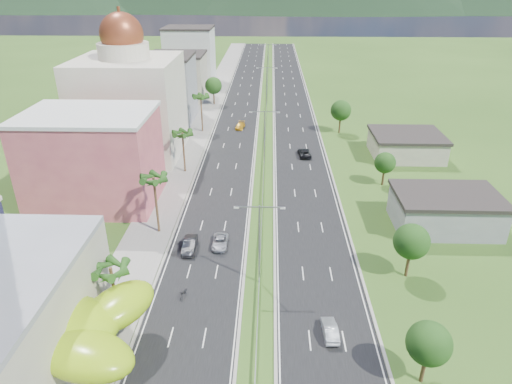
{
  "coord_description": "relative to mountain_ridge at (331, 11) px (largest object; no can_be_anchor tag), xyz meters",
  "views": [
    {
      "loc": [
        1.09,
        -37.08,
        35.67
      ],
      "look_at": [
        -0.79,
        21.82,
        7.0
      ],
      "focal_mm": 32.0,
      "sensor_mm": 36.0,
      "label": 1
    }
  ],
  "objects": [
    {
      "name": "midrise_white",
      "position": [
        -87.0,
        -325.0,
        9.0
      ],
      "size": [
        16.0,
        15.0,
        18.0
      ],
      "primitive_type": "cube",
      "color": "silver",
      "rests_on": "ground"
    },
    {
      "name": "palm_tree_d",
      "position": [
        -75.5,
        -405.0,
        7.54
      ],
      "size": [
        3.6,
        3.6,
        8.6
      ],
      "color": "#47301C",
      "rests_on": "ground"
    },
    {
      "name": "shed_far",
      "position": [
        -30.0,
        -395.0,
        2.2
      ],
      "size": [
        14.0,
        12.0,
        4.4
      ],
      "primitive_type": "cube",
      "color": "#A9A08B",
      "rests_on": "ground"
    },
    {
      "name": "shed_near",
      "position": [
        -32.0,
        -425.0,
        2.5
      ],
      "size": [
        15.0,
        10.0,
        5.0
      ],
      "primitive_type": "cube",
      "color": "gray",
      "rests_on": "ground"
    },
    {
      "name": "car_silver_right",
      "position": [
        -52.11,
        -449.1,
        0.73
      ],
      "size": [
        1.7,
        4.29,
        1.39
      ],
      "primitive_type": "imported",
      "rotation": [
        0.0,
        0.0,
        3.2
      ],
      "color": "#B2B6BA",
      "rests_on": "road_right"
    },
    {
      "name": "car_yellow_far_left",
      "position": [
        -66.35,
        -377.49,
        0.72
      ],
      "size": [
        2.49,
        4.89,
        1.36
      ],
      "primitive_type": "imported",
      "rotation": [
        0.0,
        0.0,
        -0.13
      ],
      "color": "gold",
      "rests_on": "road_left"
    },
    {
      "name": "car_dark_far_right",
      "position": [
        -51.51,
        -395.94,
        0.76
      ],
      "size": [
        2.86,
        5.4,
        1.45
      ],
      "primitive_type": "imported",
      "rotation": [
        0.0,
        0.0,
        3.23
      ],
      "color": "black",
      "rests_on": "road_right"
    },
    {
      "name": "streetlight_median_b",
      "position": [
        -60.0,
        -440.0,
        6.75
      ],
      "size": [
        6.04,
        0.25,
        11.0
      ],
      "color": "gray",
      "rests_on": "ground"
    },
    {
      "name": "streetlight_median_e",
      "position": [
        -60.0,
        -310.0,
        6.75
      ],
      "size": [
        6.04,
        0.25,
        11.0
      ],
      "color": "gray",
      "rests_on": "ground"
    },
    {
      "name": "sidewalk_left",
      "position": [
        -77.0,
        -360.0,
        0.06
      ],
      "size": [
        7.0,
        260.0,
        0.12
      ],
      "primitive_type": "cube",
      "color": "gray",
      "rests_on": "ground"
    },
    {
      "name": "lime_canopy",
      "position": [
        -80.0,
        -454.0,
        4.99
      ],
      "size": [
        18.0,
        15.0,
        7.4
      ],
      "color": "#8EBA12",
      "rests_on": "ground"
    },
    {
      "name": "streetlight_median_d",
      "position": [
        -60.0,
        -355.0,
        6.75
      ],
      "size": [
        6.04,
        0.25,
        11.0
      ],
      "color": "gray",
      "rests_on": "ground"
    },
    {
      "name": "car_silver_mid_left",
      "position": [
        -65.83,
        -431.75,
        0.68
      ],
      "size": [
        2.16,
        4.64,
        1.29
      ],
      "primitive_type": "imported",
      "rotation": [
        0.0,
        0.0,
        0.01
      ],
      "color": "#97989E",
      "rests_on": "road_left"
    },
    {
      "name": "palm_tree_e",
      "position": [
        -75.5,
        -380.0,
        8.31
      ],
      "size": [
        3.6,
        3.6,
        9.4
      ],
      "color": "#47301C",
      "rests_on": "ground"
    },
    {
      "name": "midrise_beige",
      "position": [
        -87.0,
        -348.0,
        6.5
      ],
      "size": [
        16.0,
        15.0,
        13.0
      ],
      "primitive_type": "cube",
      "color": "#A9A08B",
      "rests_on": "ground"
    },
    {
      "name": "palm_tree_b",
      "position": [
        -75.5,
        -448.0,
        7.06
      ],
      "size": [
        3.6,
        3.6,
        8.1
      ],
      "color": "#47301C",
      "rests_on": "ground"
    },
    {
      "name": "leafy_tree_rd",
      "position": [
        -42.0,
        -380.0,
        5.58
      ],
      "size": [
        4.9,
        4.9,
        8.05
      ],
      "color": "#47301C",
      "rests_on": "ground"
    },
    {
      "name": "palm_tree_c",
      "position": [
        -75.5,
        -428.0,
        8.5
      ],
      "size": [
        3.6,
        3.6,
        9.6
      ],
      "color": "#47301C",
      "rests_on": "ground"
    },
    {
      "name": "leafy_tree_ra",
      "position": [
        -44.0,
        -455.0,
        4.78
      ],
      "size": [
        4.2,
        4.2,
        6.9
      ],
      "color": "#47301C",
      "rests_on": "ground"
    },
    {
      "name": "road_left",
      "position": [
        -67.5,
        -360.0,
        0.02
      ],
      "size": [
        11.0,
        260.0,
        0.04
      ],
      "primitive_type": "cube",
      "color": "black",
      "rests_on": "ground"
    },
    {
      "name": "leafy_tree_rb",
      "position": [
        -41.0,
        -438.0,
        5.18
      ],
      "size": [
        4.55,
        4.55,
        7.47
      ],
      "color": "#47301C",
      "rests_on": "ground"
    },
    {
      "name": "leafy_tree_lfar",
      "position": [
        -75.5,
        -355.0,
        5.58
      ],
      "size": [
        4.9,
        4.9,
        8.05
      ],
      "color": "#47301C",
      "rests_on": "ground"
    },
    {
      "name": "pink_shophouse",
      "position": [
        -88.0,
        -418.0,
        7.5
      ],
      "size": [
        20.0,
        15.0,
        15.0
      ],
      "primitive_type": "cube",
      "color": "#B94C5B",
      "rests_on": "ground"
    },
    {
      "name": "domed_building",
      "position": [
        -88.0,
        -395.0,
        11.35
      ],
      "size": [
        20.0,
        20.0,
        28.7
      ],
      "color": "beige",
      "rests_on": "ground"
    },
    {
      "name": "midrise_grey",
      "position": [
        -87.0,
        -370.0,
        8.0
      ],
      "size": [
        16.0,
        15.0,
        16.0
      ],
      "primitive_type": "cube",
      "color": "gray",
      "rests_on": "ground"
    },
    {
      "name": "motorcycle",
      "position": [
        -69.1,
        -443.19,
        0.7
      ],
      "size": [
        0.97,
        2.13,
        1.31
      ],
      "primitive_type": "imported",
      "rotation": [
        0.0,
        0.0,
        -0.17
      ],
      "color": "black",
      "rests_on": "road_left"
    },
    {
      "name": "road_right",
      "position": [
        -52.5,
        -360.0,
        0.02
      ],
      "size": [
        11.0,
        260.0,
        0.04
      ],
      "primitive_type": "cube",
      "color": "black",
      "rests_on": "ground"
    },
    {
      "name": "car_dark_left",
      "position": [
        -70.01,
        -432.91,
        0.85
      ],
      "size": [
        1.75,
        4.93,
        1.62
      ],
      "primitive_type": "imported",
      "rotation": [
        0.0,
        0.0,
        0.01
      ],
      "color": "black",
      "rests_on": "road_left"
    },
    {
      "name": "leafy_tree_rc",
      "position": [
        -38.0,
        -410.0,
        4.37
      ],
      "size": [
        3.85,
        3.85,
        6.33
      ],
      "color": "#47301C",
      "rests_on": "ground"
    },
    {
      "name": "ground",
      "position": [
        -60.0,
        -450.0,
        0.0
      ],
      "size": [
        500.0,
        500.0,
        0.0
      ],
      "primitive_type": "plane",
      "color": "#2D5119",
      "rests_on": "ground"
    },
    {
      "name": "streetlight_median_c",
      "position": [
        -60.0,
        -400.0,
        6.75
      ],
      "size": [
        6.04,
        0.25,
        11.0
      ],
      "color": "gray",
      "rests_on": "ground"
    },
    {
      "name": "median_guardrail",
      "position": [
        -60.0,
        -378.01,
        0.62
      ],
      "size": [
        0.1,
        216.06,
        0.76
      ],
      "color": "gray",
      "rests_on": "ground"
    },
    {
      "name": "mountain_ridge",
      "position": [
        0.0,
        0.0,
        0.0
      ],
      "size": [
        860.0,
        140.0,
        90.0
      ],
      "primitive_type": null,
      "color": "black",
      "rests_on": "ground"
    }
  ]
}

